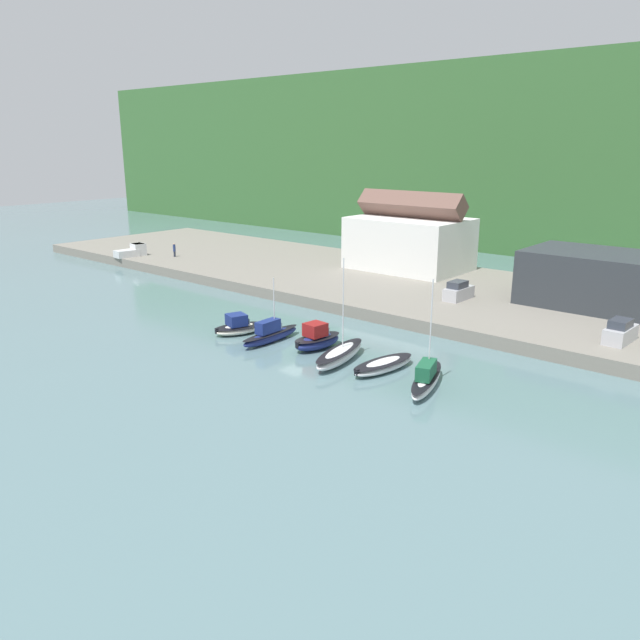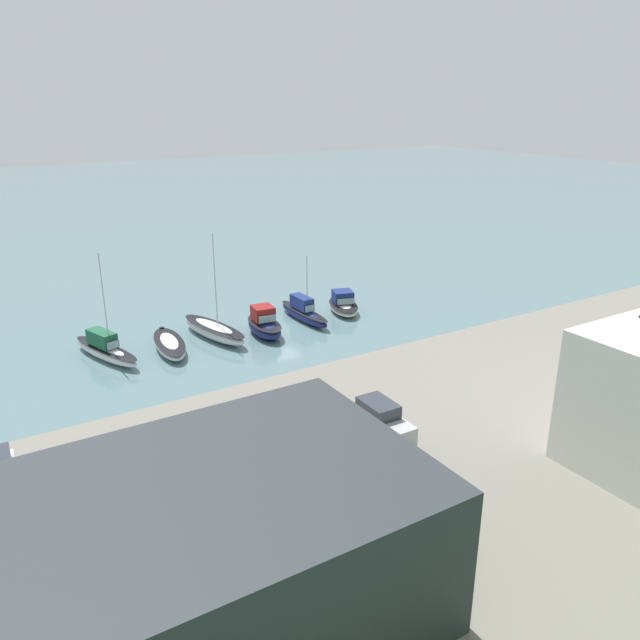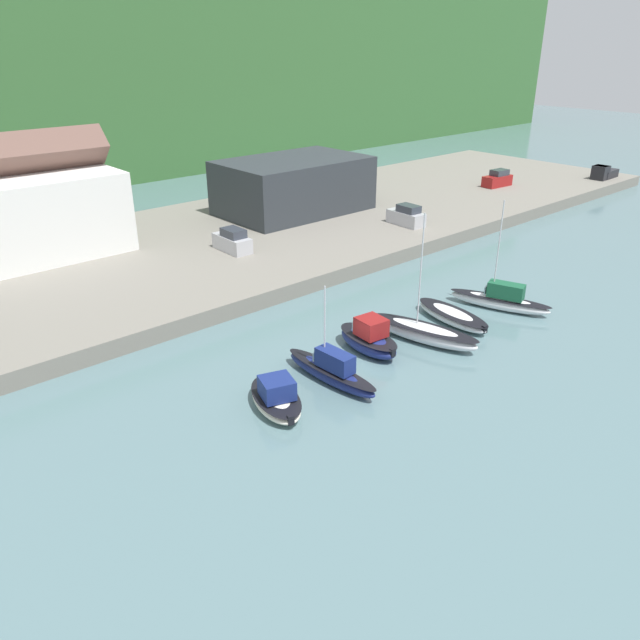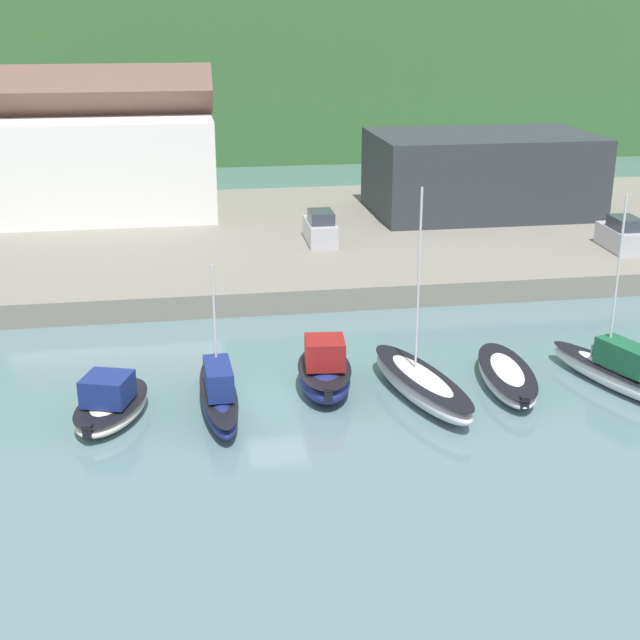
{
  "view_description": "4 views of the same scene",
  "coord_description": "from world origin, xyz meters",
  "px_view_note": "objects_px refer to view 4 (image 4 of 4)",
  "views": [
    {
      "loc": [
        38.31,
        -41.19,
        18.45
      ],
      "look_at": [
        1.58,
        1.8,
        2.41
      ],
      "focal_mm": 35.0,
      "sensor_mm": 36.0,
      "label": 1
    },
    {
      "loc": [
        24.27,
        45.75,
        19.3
      ],
      "look_at": [
        -0.22,
        5.79,
        2.48
      ],
      "focal_mm": 35.0,
      "sensor_mm": 36.0,
      "label": 2
    },
    {
      "loc": [
        -25.33,
        -25.45,
        19.61
      ],
      "look_at": [
        0.18,
        3.28,
        2.04
      ],
      "focal_mm": 35.0,
      "sensor_mm": 36.0,
      "label": 3
    },
    {
      "loc": [
        -3.81,
        -34.96,
        16.02
      ],
      "look_at": [
        2.99,
        6.56,
        1.21
      ],
      "focal_mm": 50.0,
      "sensor_mm": 36.0,
      "label": 4
    }
  ],
  "objects_px": {
    "parked_car_0": "(320,229)",
    "moored_boat_1": "(219,394)",
    "moored_boat_2": "(324,372)",
    "moored_boat_4": "(507,376)",
    "moored_boat_0": "(111,404)",
    "moored_boat_5": "(618,372)",
    "parked_car_1": "(622,235)",
    "moored_boat_3": "(421,384)"
  },
  "relations": [
    {
      "from": "moored_boat_1",
      "to": "moored_boat_5",
      "type": "distance_m",
      "value": 17.59
    },
    {
      "from": "moored_boat_0",
      "to": "moored_boat_4",
      "type": "relative_size",
      "value": 0.81
    },
    {
      "from": "moored_boat_0",
      "to": "parked_car_0",
      "type": "bearing_deg",
      "value": 79.58
    },
    {
      "from": "moored_boat_1",
      "to": "moored_boat_0",
      "type": "bearing_deg",
      "value": 179.29
    },
    {
      "from": "moored_boat_5",
      "to": "parked_car_1",
      "type": "relative_size",
      "value": 2.01
    },
    {
      "from": "moored_boat_5",
      "to": "moored_boat_2",
      "type": "bearing_deg",
      "value": 153.24
    },
    {
      "from": "moored_boat_3",
      "to": "parked_car_1",
      "type": "bearing_deg",
      "value": 31.54
    },
    {
      "from": "parked_car_0",
      "to": "moored_boat_2",
      "type": "bearing_deg",
      "value": -97.85
    },
    {
      "from": "moored_boat_2",
      "to": "parked_car_1",
      "type": "distance_m",
      "value": 27.19
    },
    {
      "from": "moored_boat_5",
      "to": "parked_car_0",
      "type": "bearing_deg",
      "value": 94.3
    },
    {
      "from": "moored_boat_0",
      "to": "moored_boat_1",
      "type": "height_order",
      "value": "moored_boat_1"
    },
    {
      "from": "moored_boat_2",
      "to": "moored_boat_5",
      "type": "xyz_separation_m",
      "value": [
        12.88,
        -1.82,
        -0.11
      ]
    },
    {
      "from": "parked_car_0",
      "to": "moored_boat_1",
      "type": "bearing_deg",
      "value": -108.67
    },
    {
      "from": "parked_car_1",
      "to": "moored_boat_3",
      "type": "bearing_deg",
      "value": -133.06
    },
    {
      "from": "moored_boat_0",
      "to": "moored_boat_3",
      "type": "height_order",
      "value": "moored_boat_3"
    },
    {
      "from": "moored_boat_3",
      "to": "parked_car_1",
      "type": "relative_size",
      "value": 2.14
    },
    {
      "from": "moored_boat_2",
      "to": "moored_boat_4",
      "type": "distance_m",
      "value": 8.15
    },
    {
      "from": "moored_boat_1",
      "to": "moored_boat_3",
      "type": "height_order",
      "value": "moored_boat_3"
    },
    {
      "from": "moored_boat_0",
      "to": "moored_boat_4",
      "type": "height_order",
      "value": "moored_boat_0"
    },
    {
      "from": "moored_boat_4",
      "to": "parked_car_0",
      "type": "height_order",
      "value": "parked_car_0"
    },
    {
      "from": "moored_boat_0",
      "to": "moored_boat_3",
      "type": "bearing_deg",
      "value": 18.33
    },
    {
      "from": "moored_boat_0",
      "to": "parked_car_1",
      "type": "distance_m",
      "value": 35.68
    },
    {
      "from": "moored_boat_1",
      "to": "moored_boat_5",
      "type": "bearing_deg",
      "value": -3.36
    },
    {
      "from": "moored_boat_1",
      "to": "moored_boat_4",
      "type": "xyz_separation_m",
      "value": [
        12.81,
        0.55,
        -0.3
      ]
    },
    {
      "from": "moored_boat_4",
      "to": "parked_car_1",
      "type": "bearing_deg",
      "value": 58.03
    },
    {
      "from": "moored_boat_4",
      "to": "parked_car_0",
      "type": "xyz_separation_m",
      "value": [
        -4.84,
        21.71,
        1.75
      ]
    },
    {
      "from": "moored_boat_2",
      "to": "parked_car_1",
      "type": "bearing_deg",
      "value": 41.88
    },
    {
      "from": "moored_boat_3",
      "to": "parked_car_0",
      "type": "xyz_separation_m",
      "value": [
        -0.72,
        22.4,
        1.57
      ]
    },
    {
      "from": "moored_boat_0",
      "to": "moored_boat_5",
      "type": "xyz_separation_m",
      "value": [
        21.98,
        -0.32,
        0.09
      ]
    },
    {
      "from": "moored_boat_3",
      "to": "moored_boat_4",
      "type": "height_order",
      "value": "moored_boat_3"
    },
    {
      "from": "moored_boat_3",
      "to": "parked_car_0",
      "type": "bearing_deg",
      "value": 79.16
    },
    {
      "from": "parked_car_1",
      "to": "moored_boat_4",
      "type": "bearing_deg",
      "value": -126.78
    },
    {
      "from": "moored_boat_5",
      "to": "moored_boat_4",
      "type": "bearing_deg",
      "value": 149.8
    },
    {
      "from": "moored_boat_2",
      "to": "moored_boat_4",
      "type": "relative_size",
      "value": 0.78
    },
    {
      "from": "moored_boat_4",
      "to": "moored_boat_5",
      "type": "xyz_separation_m",
      "value": [
        4.78,
        -0.97,
        0.3
      ]
    },
    {
      "from": "parked_car_0",
      "to": "moored_boat_4",
      "type": "bearing_deg",
      "value": -76.41
    },
    {
      "from": "parked_car_1",
      "to": "moored_boat_0",
      "type": "bearing_deg",
      "value": -147.92
    },
    {
      "from": "moored_boat_4",
      "to": "parked_car_1",
      "type": "relative_size",
      "value": 1.64
    },
    {
      "from": "moored_boat_0",
      "to": "moored_boat_5",
      "type": "height_order",
      "value": "moored_boat_5"
    },
    {
      "from": "moored_boat_4",
      "to": "moored_boat_5",
      "type": "bearing_deg",
      "value": -3.95
    },
    {
      "from": "moored_boat_2",
      "to": "moored_boat_0",
      "type": "bearing_deg",
      "value": -164.77
    },
    {
      "from": "moored_boat_1",
      "to": "moored_boat_2",
      "type": "relative_size",
      "value": 1.37
    }
  ]
}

